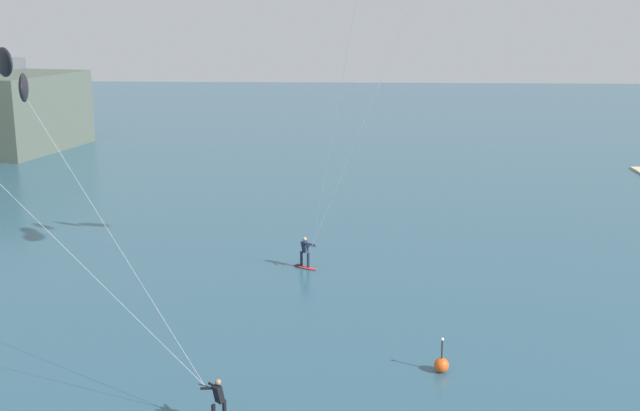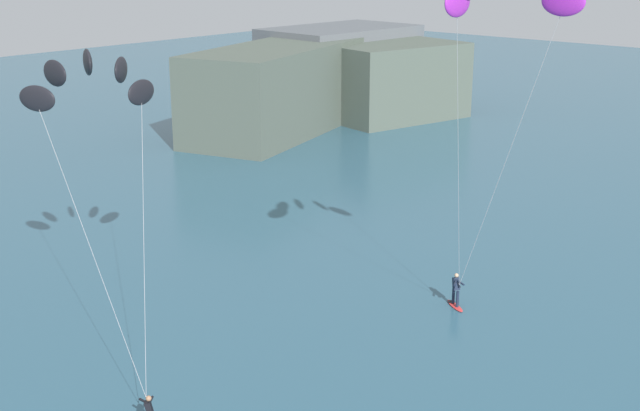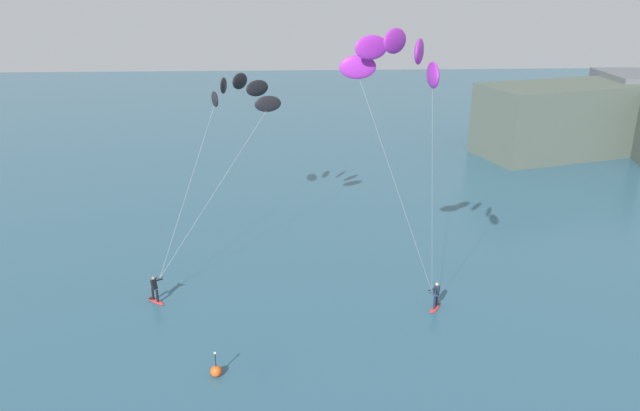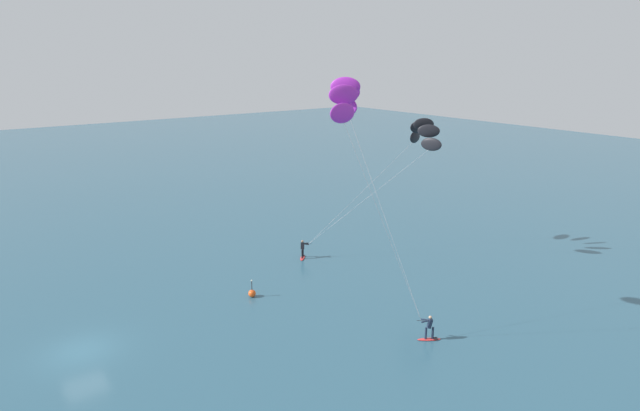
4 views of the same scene
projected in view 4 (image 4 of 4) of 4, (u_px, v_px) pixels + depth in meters
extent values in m
plane|color=#2D566B|center=(82.00, 351.00, 33.11)|extent=(240.00, 240.00, 0.00)
ellipsoid|color=red|center=(429.00, 339.00, 34.42)|extent=(1.10, 1.46, 0.08)
cube|color=black|center=(435.00, 338.00, 34.43)|extent=(0.39, 0.39, 0.02)
cylinder|color=#192338|center=(426.00, 333.00, 34.29)|extent=(0.14, 0.14, 0.78)
cylinder|color=#192338|center=(433.00, 333.00, 34.32)|extent=(0.14, 0.14, 0.78)
cube|color=#192338|center=(430.00, 323.00, 34.12)|extent=(0.42, 0.43, 0.63)
sphere|color=tan|center=(430.00, 317.00, 34.01)|extent=(0.20, 0.20, 0.20)
cylinder|color=black|center=(421.00, 321.00, 34.14)|extent=(0.40, 0.42, 0.03)
cylinder|color=#192338|center=(426.00, 321.00, 34.00)|extent=(0.30, 0.59, 0.15)
cylinder|color=#192338|center=(425.00, 320.00, 34.21)|extent=(0.58, 0.34, 0.15)
ellipsoid|color=purple|center=(347.00, 107.00, 33.11)|extent=(1.73, 0.38, 1.10)
ellipsoid|color=purple|center=(347.00, 92.00, 32.16)|extent=(1.70, 1.01, 1.10)
ellipsoid|color=purple|center=(345.00, 87.00, 30.86)|extent=(1.41, 1.48, 1.10)
ellipsoid|color=purple|center=(344.00, 95.00, 29.76)|extent=(0.90, 1.73, 1.10)
ellipsoid|color=purple|center=(342.00, 113.00, 29.31)|extent=(0.38, 1.73, 1.10)
cylinder|color=#B2B2B7|center=(385.00, 218.00, 33.66)|extent=(4.86, 2.32, 12.83)
cylinder|color=#B2B2B7|center=(385.00, 227.00, 31.77)|extent=(1.96, 5.02, 12.83)
ellipsoid|color=red|center=(303.00, 258.00, 48.35)|extent=(1.35, 1.28, 0.08)
cube|color=black|center=(303.00, 255.00, 48.73)|extent=(0.40, 0.40, 0.02)
cylinder|color=black|center=(302.00, 254.00, 48.03)|extent=(0.14, 0.14, 0.78)
cylinder|color=black|center=(303.00, 252.00, 48.45)|extent=(0.14, 0.14, 0.78)
cube|color=black|center=(302.00, 246.00, 48.05)|extent=(0.44, 0.44, 0.63)
sphere|color=#9E7051|center=(302.00, 241.00, 47.94)|extent=(0.20, 0.20, 0.20)
cylinder|color=black|center=(309.00, 244.00, 48.09)|extent=(0.28, 0.50, 0.03)
cylinder|color=black|center=(305.00, 243.00, 48.15)|extent=(0.15, 0.61, 0.15)
cylinder|color=black|center=(306.00, 244.00, 47.94)|extent=(0.52, 0.46, 0.15)
ellipsoid|color=black|center=(431.00, 144.00, 45.09)|extent=(1.88, 0.86, 1.10)
ellipsoid|color=black|center=(429.00, 131.00, 45.57)|extent=(1.64, 1.44, 1.10)
ellipsoid|color=black|center=(424.00, 124.00, 46.76)|extent=(1.15, 1.80, 1.10)
ellipsoid|color=black|center=(418.00, 127.00, 48.15)|extent=(0.48, 1.89, 1.10)
ellipsoid|color=black|center=(415.00, 137.00, 49.17)|extent=(0.86, 1.88, 1.10)
cylinder|color=#B2B2B7|center=(368.00, 197.00, 46.63)|extent=(6.59, 7.96, 8.72)
cylinder|color=#B2B2B7|center=(362.00, 191.00, 48.67)|extent=(2.79, 9.94, 8.72)
sphere|color=#EA5119|center=(252.00, 293.00, 40.49)|extent=(0.56, 0.56, 0.56)
cylinder|color=#262628|center=(252.00, 286.00, 40.32)|extent=(0.06, 0.06, 0.70)
sphere|color=#F2F2CC|center=(252.00, 281.00, 40.21)|extent=(0.12, 0.12, 0.12)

